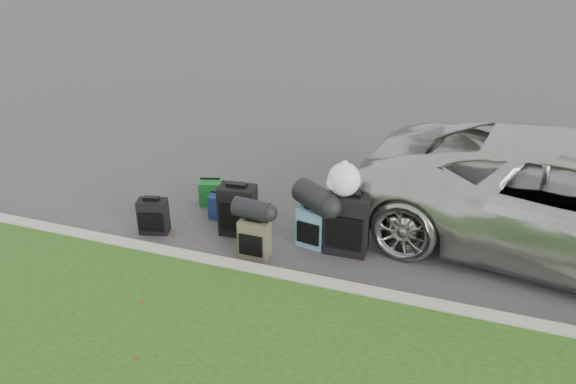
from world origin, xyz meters
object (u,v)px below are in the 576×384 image
(suitcase_olive, at_px, (255,239))
(suitcase_large_black_right, at_px, (347,224))
(tote_green, at_px, (211,192))
(suitcase_teal, at_px, (312,227))
(suitcase_small_black, at_px, (153,216))
(suitcase_large_black_left, at_px, (238,210))
(tote_navy, at_px, (222,206))

(suitcase_olive, xyz_separation_m, suitcase_large_black_right, (1.03, 0.47, 0.14))
(suitcase_olive, bearing_deg, tote_green, 136.42)
(suitcase_teal, xyz_separation_m, tote_green, (-1.71, 0.62, -0.08))
(suitcase_olive, bearing_deg, suitcase_small_black, 176.43)
(suitcase_teal, bearing_deg, suitcase_large_black_right, 9.92)
(suitcase_small_black, xyz_separation_m, tote_green, (0.35, 0.98, -0.06))
(suitcase_large_black_left, relative_size, tote_navy, 2.01)
(suitcase_olive, relative_size, suitcase_large_black_right, 0.64)
(suitcase_small_black, height_order, tote_navy, suitcase_small_black)
(suitcase_small_black, distance_m, suitcase_olive, 1.47)
(suitcase_large_black_right, relative_size, tote_navy, 2.32)
(suitcase_large_black_right, bearing_deg, suitcase_small_black, -173.35)
(suitcase_large_black_left, height_order, suitcase_large_black_right, suitcase_large_black_right)
(suitcase_large_black_left, xyz_separation_m, suitcase_large_black_right, (1.45, 0.02, 0.05))
(suitcase_olive, distance_m, suitcase_teal, 0.75)
(suitcase_teal, bearing_deg, suitcase_small_black, -160.56)
(tote_navy, bearing_deg, suitcase_large_black_left, -44.03)
(suitcase_teal, height_order, tote_green, suitcase_teal)
(suitcase_teal, bearing_deg, suitcase_olive, -132.06)
(suitcase_small_black, bearing_deg, suitcase_large_black_left, 3.01)
(tote_navy, bearing_deg, tote_green, 130.30)
(suitcase_large_black_left, height_order, suitcase_olive, suitcase_large_black_left)
(suitcase_small_black, xyz_separation_m, suitcase_olive, (1.47, -0.11, 0.01))
(tote_navy, bearing_deg, suitcase_large_black_right, -14.03)
(suitcase_olive, bearing_deg, tote_navy, 136.76)
(suitcase_large_black_right, xyz_separation_m, tote_navy, (-1.84, 0.30, -0.22))
(suitcase_olive, bearing_deg, suitcase_large_black_left, 133.05)
(suitcase_teal, relative_size, tote_navy, 1.55)
(suitcase_large_black_right, distance_m, tote_navy, 1.88)
(suitcase_large_black_right, bearing_deg, tote_green, 162.35)
(suitcase_teal, xyz_separation_m, tote_navy, (-1.40, 0.30, -0.09))
(suitcase_olive, relative_size, tote_green, 1.38)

